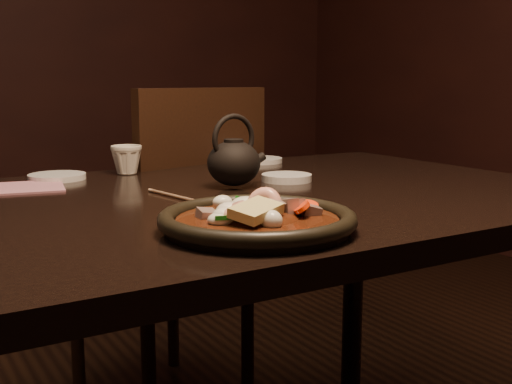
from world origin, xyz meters
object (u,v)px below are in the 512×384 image
table (183,240)px  teapot (234,161)px  plate (257,221)px  chair (176,241)px  tea_cup (127,159)px

table → teapot: 0.21m
plate → teapot: bearing=65.9°
table → teapot: bearing=24.9°
chair → plate: bearing=59.5°
table → chair: bearing=67.7°
plate → tea_cup: 0.65m
table → plate: (-0.01, -0.29, 0.09)m
chair → tea_cup: 0.40m
table → plate: plate is taller
tea_cup → teapot: teapot is taller
tea_cup → teapot: (0.12, -0.29, 0.02)m
tea_cup → teapot: bearing=-67.4°
chair → teapot: size_ratio=6.45×
chair → teapot: 0.59m
chair → plate: 0.93m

